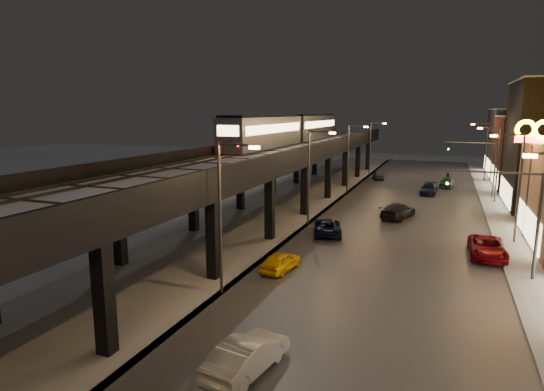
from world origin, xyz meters
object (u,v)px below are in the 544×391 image
(car_mid_silver, at_px, (328,227))
(car_onc_red, at_px, (447,183))
(car_taxi, at_px, (281,262))
(car_onc_white, at_px, (429,190))
(car_near_white, at_px, (247,357))
(car_mid_dark, at_px, (398,211))
(car_far_white, at_px, (378,175))
(car_onc_dark, at_px, (487,248))
(subway_train, at_px, (291,128))

(car_mid_silver, relative_size, car_onc_red, 1.20)
(car_taxi, relative_size, car_onc_white, 0.80)
(car_near_white, height_order, car_onc_red, car_near_white)
(car_mid_dark, bearing_deg, car_near_white, 100.65)
(car_near_white, relative_size, car_far_white, 1.18)
(car_far_white, bearing_deg, car_onc_dark, 95.12)
(car_taxi, height_order, car_mid_silver, car_mid_silver)
(car_far_white, distance_m, car_onc_white, 13.91)
(car_mid_dark, height_order, car_onc_red, car_mid_dark)
(car_onc_dark, xyz_separation_m, car_onc_red, (-3.02, 32.77, -0.04))
(car_mid_dark, xyz_separation_m, car_onc_white, (2.36, 15.36, -0.08))
(car_taxi, height_order, car_onc_red, car_onc_red)
(car_taxi, xyz_separation_m, car_onc_red, (10.29, 40.96, 0.06))
(car_mid_silver, height_order, car_far_white, car_mid_silver)
(car_onc_white, bearing_deg, car_onc_red, 75.63)
(subway_train, distance_m, car_near_white, 45.46)
(car_onc_white, relative_size, car_onc_red, 1.14)
(car_onc_white, bearing_deg, car_near_white, -93.53)
(car_near_white, bearing_deg, car_onc_dark, -108.08)
(car_mid_silver, height_order, car_onc_red, car_onc_red)
(subway_train, relative_size, car_taxi, 9.98)
(car_onc_red, bearing_deg, subway_train, -147.74)
(car_onc_dark, relative_size, car_onc_red, 1.29)
(car_far_white, xyz_separation_m, car_onc_dark, (13.24, -37.25, 0.08))
(subway_train, height_order, car_onc_red, subway_train)
(car_far_white, relative_size, car_onc_white, 0.82)
(car_mid_dark, relative_size, car_onc_white, 1.11)
(car_taxi, xyz_separation_m, car_onc_dark, (13.31, 8.19, 0.09))
(car_onc_dark, distance_m, car_onc_white, 26.43)
(car_taxi, xyz_separation_m, car_mid_dark, (5.78, 18.76, 0.11))
(subway_train, xyz_separation_m, car_onc_white, (17.95, 3.20, -7.79))
(car_near_white, bearing_deg, car_onc_red, -88.77)
(car_onc_white, bearing_deg, car_taxi, -100.44)
(car_onc_dark, bearing_deg, car_near_white, -118.61)
(subway_train, bearing_deg, car_mid_silver, -63.19)
(car_near_white, relative_size, car_mid_silver, 0.91)
(subway_train, distance_m, car_mid_dark, 21.22)
(car_taxi, distance_m, car_near_white, 12.39)
(car_taxi, bearing_deg, car_mid_silver, -85.98)
(car_near_white, xyz_separation_m, car_far_white, (-2.80, 57.49, -0.09))
(car_onc_red, bearing_deg, car_mid_dark, -95.77)
(car_mid_dark, xyz_separation_m, car_onc_dark, (7.52, -10.56, -0.02))
(car_near_white, distance_m, car_onc_dark, 22.77)
(car_near_white, relative_size, car_onc_dark, 0.85)
(car_mid_dark, bearing_deg, subway_train, -21.90)
(subway_train, bearing_deg, car_mid_dark, -37.94)
(subway_train, bearing_deg, car_onc_white, 10.11)
(car_taxi, height_order, car_onc_white, car_onc_white)
(car_far_white, height_order, car_onc_red, car_onc_red)
(car_far_white, distance_m, car_onc_red, 11.16)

